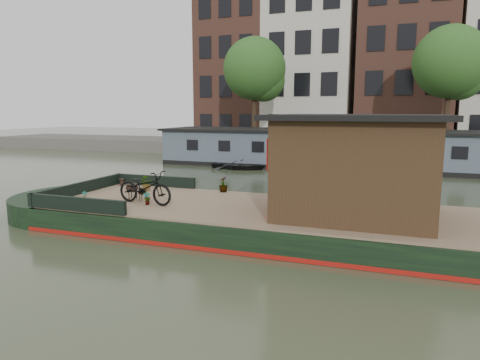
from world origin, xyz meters
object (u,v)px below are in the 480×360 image
(brazier_front, at_px, (142,195))
(dinghy, at_px, (239,163))
(brazier_rear, at_px, (132,191))
(cabin, at_px, (355,165))
(bicycle, at_px, (145,187))
(potted_plant_a, at_px, (147,198))

(brazier_front, bearing_deg, dinghy, 96.77)
(brazier_rear, bearing_deg, cabin, 1.29)
(brazier_rear, distance_m, dinghy, 11.69)
(bicycle, xyz_separation_m, brazier_rear, (-0.73, 0.47, -0.25))
(brazier_rear, bearing_deg, potted_plant_a, -34.94)
(bicycle, xyz_separation_m, dinghy, (-1.67, 12.11, -0.79))
(brazier_rear, bearing_deg, brazier_front, -23.46)
(potted_plant_a, xyz_separation_m, dinghy, (-1.79, 12.24, -0.51))
(brazier_front, height_order, dinghy, brazier_front)
(potted_plant_a, relative_size, brazier_front, 1.03)
(bicycle, bearing_deg, brazier_rear, 64.65)
(bicycle, height_order, potted_plant_a, bicycle)
(cabin, relative_size, brazier_front, 11.44)
(cabin, xyz_separation_m, dinghy, (-7.12, 11.50, -1.56))
(potted_plant_a, bearing_deg, brazier_rear, 145.06)
(potted_plant_a, bearing_deg, brazier_front, 134.49)
(cabin, distance_m, brazier_front, 5.82)
(potted_plant_a, relative_size, brazier_rear, 0.85)
(cabin, distance_m, bicycle, 5.54)
(bicycle, bearing_deg, potted_plant_a, -127.59)
(bicycle, height_order, brazier_rear, bicycle)
(bicycle, relative_size, brazier_rear, 4.13)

